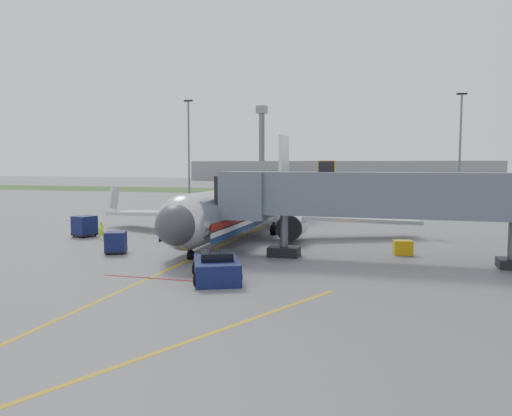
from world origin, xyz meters
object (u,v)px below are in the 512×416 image
(pushback_tug, at_px, (216,269))
(ramp_worker, at_px, (101,230))
(belt_loader, at_px, (220,229))
(airliner, at_px, (247,206))

(pushback_tug, relative_size, ramp_worker, 3.01)
(pushback_tug, relative_size, belt_loader, 1.18)
(pushback_tug, height_order, belt_loader, belt_loader)
(airliner, distance_m, belt_loader, 3.34)
(airliner, relative_size, pushback_tug, 7.61)
(airliner, bearing_deg, belt_loader, -170.67)
(airliner, relative_size, belt_loader, 8.96)
(airliner, height_order, pushback_tug, airliner)
(belt_loader, bearing_deg, pushback_tug, -70.48)
(belt_loader, height_order, ramp_worker, belt_loader)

